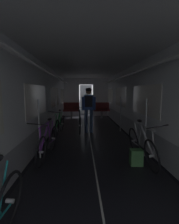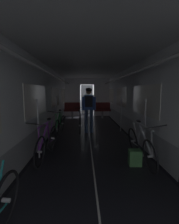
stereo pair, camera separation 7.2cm
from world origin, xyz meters
name	(u,v)px [view 2 (the right image)]	position (x,y,z in m)	size (l,w,h in m)	color
train_car_shell	(90,88)	(0.00, 3.60, 1.70)	(3.14, 12.34, 2.57)	black
bench_seat_far_left	(72,109)	(-0.90, 8.07, 0.57)	(0.98, 0.51, 0.95)	gray
bench_seat_far_right	(102,109)	(0.90, 8.07, 0.57)	(0.98, 0.51, 0.95)	gray
bicycle_silver	(141,145)	(1.08, 1.80, 0.38)	(0.44, 1.69, 0.96)	black
bicycle_purple	(47,142)	(-1.08, 2.10, 0.38)	(0.44, 1.69, 0.95)	black
bicycle_green	(60,125)	(-1.09, 4.17, 0.38)	(0.44, 1.69, 0.95)	black
person_cyclist_aisle	(89,105)	(-0.01, 4.49, 1.07)	(0.54, 0.40, 1.73)	#384C75
bicycle_black_in_aisle	(80,122)	(-0.35, 4.75, 0.38)	(0.44, 1.69, 0.94)	black
backpack_on_floor	(135,158)	(0.90, 1.62, 0.17)	(0.26, 0.20, 0.34)	#3D703D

